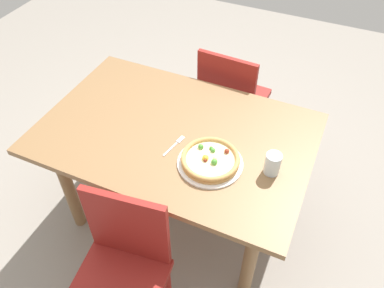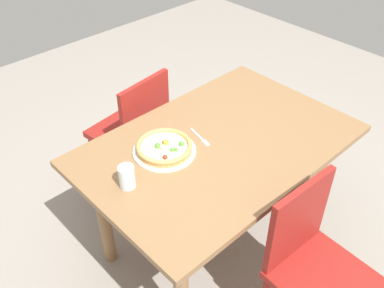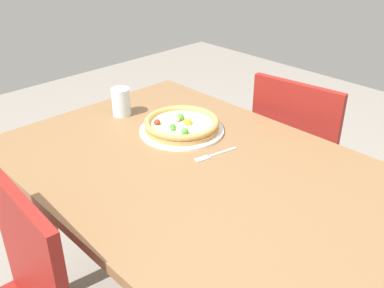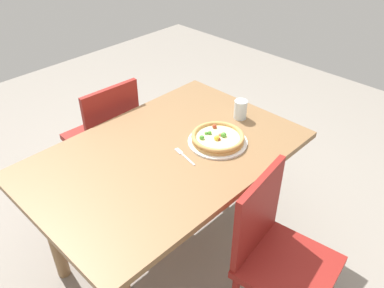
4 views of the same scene
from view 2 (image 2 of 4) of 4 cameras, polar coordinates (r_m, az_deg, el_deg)
ground_plane at (r=2.72m, az=2.95°, el=-12.16°), size 6.00×6.00×0.00m
dining_table at (r=2.27m, az=3.46°, el=-1.97°), size 1.40×0.92×0.74m
chair_near at (r=2.74m, az=-7.67°, el=1.87°), size 0.45×0.45×0.88m
chair_far at (r=2.07m, az=15.71°, el=-14.96°), size 0.42×0.42×0.88m
plate at (r=2.14m, az=-3.67°, el=-0.92°), size 0.31×0.31×0.01m
pizza at (r=2.12m, az=-3.68°, el=-0.40°), size 0.28×0.28×0.05m
fork at (r=2.22m, az=1.21°, el=0.76°), size 0.05×0.16×0.00m
drinking_glass at (r=1.94m, az=-8.63°, el=-4.31°), size 0.07×0.07×0.11m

